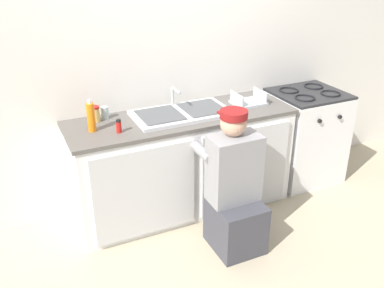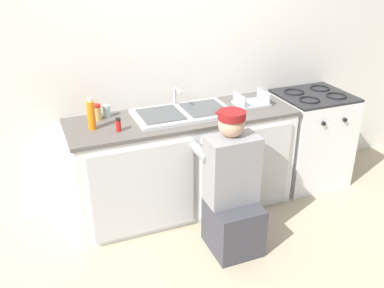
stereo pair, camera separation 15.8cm
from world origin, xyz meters
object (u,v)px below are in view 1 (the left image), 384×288
object	(u,v)px
spice_bottle_red	(119,126)
water_glass	(105,113)
soap_bottle_orange	(91,117)
sink_double_basin	(182,113)
condiment_jar	(95,114)
stove_range	(304,135)
plumber_person	(234,193)
dish_rack_tray	(248,101)

from	to	relation	value
spice_bottle_red	water_glass	distance (m)	0.32
soap_bottle_orange	water_glass	bearing A→B (deg)	53.35
sink_double_basin	condiment_jar	xyz separation A→B (m)	(-0.67, 0.16, 0.05)
stove_range	condiment_jar	xyz separation A→B (m)	(-1.98, 0.16, 0.50)
sink_double_basin	stove_range	world-z (taller)	sink_double_basin
plumber_person	condiment_jar	world-z (taller)	plumber_person
sink_double_basin	stove_range	xyz separation A→B (m)	(1.31, -0.00, -0.45)
stove_range	water_glass	xyz separation A→B (m)	(-1.90, 0.19, 0.48)
soap_bottle_orange	dish_rack_tray	world-z (taller)	soap_bottle_orange
stove_range	plumber_person	distance (m)	1.34
spice_bottle_red	water_glass	xyz separation A→B (m)	(-0.02, 0.32, -0.00)
plumber_person	dish_rack_tray	bearing A→B (deg)	52.67
soap_bottle_orange	dish_rack_tray	bearing A→B (deg)	0.63
plumber_person	dish_rack_tray	xyz separation A→B (m)	(0.50, 0.66, 0.45)
sink_double_basin	plumber_person	size ratio (longest dim) A/B	0.72
stove_range	condiment_jar	world-z (taller)	condiment_jar
plumber_person	condiment_jar	xyz separation A→B (m)	(-0.81, 0.82, 0.48)
plumber_person	dish_rack_tray	size ratio (longest dim) A/B	3.94
sink_double_basin	water_glass	bearing A→B (deg)	161.88
plumber_person	spice_bottle_red	world-z (taller)	plumber_person
stove_range	soap_bottle_orange	world-z (taller)	soap_bottle_orange
condiment_jar	water_glass	bearing A→B (deg)	19.81
plumber_person	water_glass	xyz separation A→B (m)	(-0.73, 0.85, 0.47)
soap_bottle_orange	water_glass	distance (m)	0.26
water_glass	condiment_jar	bearing A→B (deg)	-160.19
spice_bottle_red	soap_bottle_orange	distance (m)	0.22
dish_rack_tray	condiment_jar	size ratio (longest dim) A/B	2.19
sink_double_basin	water_glass	size ratio (longest dim) A/B	8.00
spice_bottle_red	dish_rack_tray	size ratio (longest dim) A/B	0.37
plumber_person	soap_bottle_orange	bearing A→B (deg)	144.04
sink_double_basin	stove_range	distance (m)	1.38
dish_rack_tray	plumber_person	bearing A→B (deg)	-127.33
water_glass	stove_range	bearing A→B (deg)	-5.85
spice_bottle_red	dish_rack_tray	world-z (taller)	dish_rack_tray
dish_rack_tray	condiment_jar	world-z (taller)	condiment_jar
soap_bottle_orange	condiment_jar	world-z (taller)	soap_bottle_orange
condiment_jar	spice_bottle_red	bearing A→B (deg)	-69.57
sink_double_basin	condiment_jar	size ratio (longest dim) A/B	6.25
condiment_jar	soap_bottle_orange	bearing A→B (deg)	-111.37
dish_rack_tray	condiment_jar	bearing A→B (deg)	173.06
water_glass	dish_rack_tray	size ratio (longest dim) A/B	0.36
sink_double_basin	spice_bottle_red	world-z (taller)	sink_double_basin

